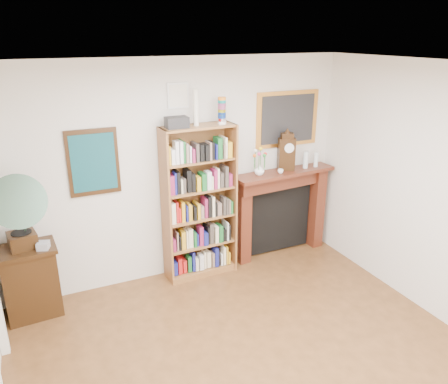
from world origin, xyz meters
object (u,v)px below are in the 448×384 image
at_px(bookshelf, 199,195).
at_px(cd_stack, 43,246).
at_px(gramophone, 16,209).
at_px(flower_vase, 259,170).
at_px(bottle_right, 316,160).
at_px(mantel_clock, 286,152).
at_px(side_cabinet, 31,281).
at_px(teacup, 281,171).
at_px(fireplace, 280,204).
at_px(bottle_left, 306,160).

height_order(bookshelf, cd_stack, bookshelf).
xyz_separation_m(gramophone, flower_vase, (2.95, 0.18, -0.02)).
bearing_deg(bottle_right, mantel_clock, 174.95).
height_order(side_cabinet, teacup, teacup).
bearing_deg(teacup, mantel_clock, 35.65).
distance_m(gramophone, flower_vase, 2.96).
bearing_deg(side_cabinet, bottle_right, -2.29).
bearing_deg(flower_vase, bottle_right, 0.37).
relative_size(fireplace, flower_vase, 10.91).
height_order(gramophone, bottle_left, gramophone).
distance_m(side_cabinet, flower_vase, 3.08).
bearing_deg(cd_stack, mantel_clock, 3.80).
xyz_separation_m(bookshelf, bottle_left, (1.60, 0.01, 0.27)).
height_order(bookshelf, gramophone, bookshelf).
xyz_separation_m(side_cabinet, cd_stack, (0.18, -0.11, 0.46)).
distance_m(teacup, bottle_left, 0.46).
height_order(bookshelf, bottle_left, bookshelf).
distance_m(fireplace, teacup, 0.57).
bearing_deg(bookshelf, fireplace, 1.01).
distance_m(cd_stack, teacup, 3.08).
bearing_deg(mantel_clock, flower_vase, -156.24).
xyz_separation_m(side_cabinet, teacup, (3.23, -0.00, 0.88)).
relative_size(bookshelf, fireplace, 1.52).
relative_size(gramophone, bottle_left, 3.80).
xyz_separation_m(bookshelf, flower_vase, (0.86, 0.00, 0.22)).
bearing_deg(fireplace, bookshelf, 179.08).
relative_size(side_cabinet, bottle_right, 4.20).
height_order(fireplace, gramophone, gramophone).
relative_size(flower_vase, teacup, 1.83).
bearing_deg(teacup, cd_stack, -178.03).
relative_size(teacup, bottle_right, 0.38).
distance_m(fireplace, bottle_left, 0.72).
height_order(side_cabinet, bottle_right, bottle_right).
height_order(cd_stack, bottle_right, bottle_right).
distance_m(bookshelf, side_cabinet, 2.19).
height_order(flower_vase, bottle_right, bottle_right).
relative_size(cd_stack, flower_vase, 0.86).
bearing_deg(flower_vase, bottle_left, 0.99).
xyz_separation_m(side_cabinet, mantel_clock, (3.38, 0.11, 1.10)).
distance_m(mantel_clock, bottle_right, 0.50).
relative_size(bookshelf, side_cabinet, 2.75).
xyz_separation_m(mantel_clock, bottle_right, (0.47, -0.04, -0.15)).
distance_m(gramophone, mantel_clock, 3.41).
height_order(bookshelf, teacup, bookshelf).
xyz_separation_m(mantel_clock, teacup, (-0.15, -0.11, -0.22)).
bearing_deg(bookshelf, gramophone, -177.44).
xyz_separation_m(cd_stack, bottle_right, (3.67, 0.17, 0.49)).
height_order(side_cabinet, flower_vase, flower_vase).
xyz_separation_m(fireplace, bottle_right, (0.52, -0.07, 0.61)).
height_order(teacup, bottle_left, bottle_left).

